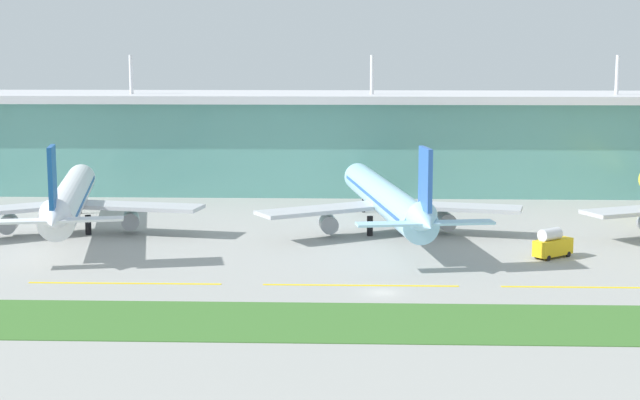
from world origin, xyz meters
The scene contains 9 objects.
ground_plane centered at (0.00, 0.00, 0.00)m, with size 600.00×600.00×0.00m, color #9E9E99.
terminal_building centered at (0.00, 100.20, 11.79)m, with size 288.00×34.00×32.17m.
airliner_near_middle centered at (-55.83, 41.90, 6.45)m, with size 47.79×65.96×18.90m.
airliner_center centered at (1.82, 43.78, 6.46)m, with size 48.18×70.44×18.90m.
taxiway_stripe_mid_west centered at (-37.00, 4.06, 0.02)m, with size 28.00×0.70×0.04m, color yellow.
taxiway_stripe_centre centered at (-3.00, 4.06, 0.02)m, with size 28.00×0.70×0.04m, color yellow.
taxiway_stripe_mid_east centered at (31.00, 4.06, 0.02)m, with size 28.00×0.70×0.04m, color yellow.
grass_verge centered at (0.00, -15.03, 0.05)m, with size 300.00×18.00×0.10m, color #3D702D.
fuel_truck centered at (28.08, 23.88, 2.26)m, with size 7.19×6.61×4.95m.
Camera 1 is at (-4.00, -131.63, 33.35)m, focal length 54.65 mm.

